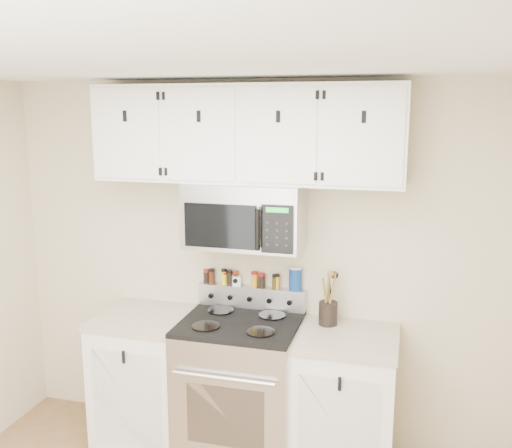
{
  "coord_description": "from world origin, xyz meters",
  "views": [
    {
      "loc": [
        1.02,
        -1.93,
        2.31
      ],
      "look_at": [
        0.1,
        1.45,
        1.6
      ],
      "focal_mm": 40.0,
      "sensor_mm": 36.0,
      "label": 1
    }
  ],
  "objects_px": {
    "microwave": "(245,215)",
    "utensil_crock": "(328,311)",
    "salt_canister": "(295,278)",
    "range": "(240,387)"
  },
  "relations": [
    {
      "from": "microwave",
      "to": "utensil_crock",
      "type": "relative_size",
      "value": 2.13
    },
    {
      "from": "salt_canister",
      "to": "microwave",
      "type": "bearing_deg",
      "value": -153.19
    },
    {
      "from": "range",
      "to": "utensil_crock",
      "type": "xyz_separation_m",
      "value": [
        0.55,
        0.17,
        0.52
      ]
    },
    {
      "from": "range",
      "to": "microwave",
      "type": "relative_size",
      "value": 1.45
    },
    {
      "from": "range",
      "to": "salt_canister",
      "type": "bearing_deg",
      "value": 42.48
    },
    {
      "from": "range",
      "to": "salt_canister",
      "type": "height_order",
      "value": "salt_canister"
    },
    {
      "from": "microwave",
      "to": "salt_canister",
      "type": "xyz_separation_m",
      "value": [
        0.31,
        0.16,
        -0.45
      ]
    },
    {
      "from": "microwave",
      "to": "utensil_crock",
      "type": "distance_m",
      "value": 0.83
    },
    {
      "from": "range",
      "to": "microwave",
      "type": "distance_m",
      "value": 1.15
    },
    {
      "from": "utensil_crock",
      "to": "salt_canister",
      "type": "xyz_separation_m",
      "value": [
        -0.24,
        0.11,
        0.17
      ]
    }
  ]
}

